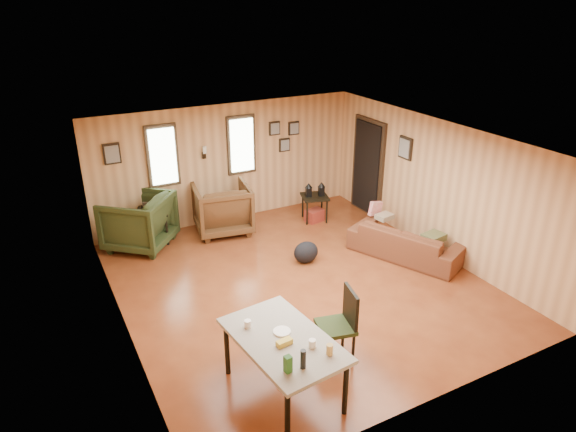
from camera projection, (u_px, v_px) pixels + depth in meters
name	position (u px, v px, depth m)	size (l,w,h in m)	color
room	(301.00, 208.00, 8.20)	(5.54, 6.04, 2.44)	brown
sofa	(406.00, 237.00, 9.08)	(1.99, 0.58, 0.78)	brown
recliner_brown	(222.00, 206.00, 10.00)	(1.04, 0.98, 1.07)	#4F3017
recliner_green	(138.00, 219.00, 9.39)	(1.08, 1.01, 1.11)	#293518
end_table	(154.00, 219.00, 9.68)	(0.79, 0.76, 0.78)	black
side_table	(315.00, 195.00, 10.49)	(0.64, 0.64, 0.83)	black
cooler	(315.00, 215.00, 10.60)	(0.40, 0.32, 0.25)	maroon
backpack	(306.00, 252.00, 8.97)	(0.52, 0.44, 0.39)	black
sofa_pillows	(405.00, 224.00, 9.33)	(0.61, 1.60, 0.33)	brown
dining_table	(284.00, 344.00, 5.82)	(1.08, 1.62, 1.00)	gray
dining_chair	(342.00, 321.00, 6.49)	(0.54, 0.54, 0.99)	#293518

